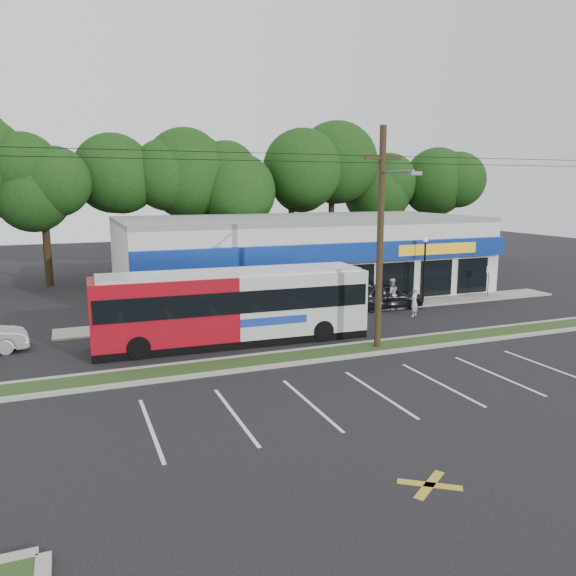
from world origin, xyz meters
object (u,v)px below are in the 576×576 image
(metrobus, at_px, (233,305))
(car_dark, at_px, (385,296))
(lamp_post, at_px, (425,262))
(utility_pole, at_px, (378,232))
(pedestrian_a, at_px, (414,302))
(pedestrian_b, at_px, (391,294))
(sign_post, at_px, (489,276))

(metrobus, bearing_deg, car_dark, 22.21)
(lamp_post, height_order, car_dark, lamp_post)
(utility_pole, bearing_deg, pedestrian_a, 42.33)
(lamp_post, bearing_deg, pedestrian_a, -132.85)
(pedestrian_a, height_order, pedestrian_b, pedestrian_b)
(utility_pole, relative_size, sign_post, 22.47)
(sign_post, xyz_separation_m, car_dark, (-7.99, -0.07, -0.75))
(sign_post, bearing_deg, metrobus, -167.81)
(utility_pole, xyz_separation_m, pedestrian_a, (5.57, 5.07, -4.56))
(pedestrian_a, bearing_deg, car_dark, -113.46)
(utility_pole, distance_m, pedestrian_b, 9.90)
(lamp_post, distance_m, car_dark, 3.54)
(metrobus, bearing_deg, utility_pole, -30.13)
(sign_post, bearing_deg, pedestrian_b, -175.97)
(sign_post, relative_size, car_dark, 0.47)
(lamp_post, relative_size, car_dark, 0.90)
(utility_pole, height_order, pedestrian_a, utility_pole)
(car_dark, distance_m, pedestrian_b, 0.52)
(lamp_post, height_order, sign_post, lamp_post)
(metrobus, xyz_separation_m, pedestrian_a, (11.26, 1.50, -1.00))
(sign_post, xyz_separation_m, metrobus, (-18.86, -4.08, 0.30))
(car_dark, bearing_deg, lamp_post, -80.01)
(sign_post, xyz_separation_m, pedestrian_a, (-7.60, -2.57, -0.70))
(lamp_post, bearing_deg, pedestrian_b, -164.84)
(pedestrian_b, bearing_deg, lamp_post, -159.02)
(pedestrian_a, relative_size, pedestrian_b, 0.88)
(lamp_post, distance_m, sign_post, 5.13)
(car_dark, height_order, pedestrian_b, pedestrian_b)
(metrobus, distance_m, pedestrian_b, 11.56)
(sign_post, height_order, metrobus, metrobus)
(utility_pole, distance_m, car_dark, 10.27)
(pedestrian_a, distance_m, pedestrian_b, 2.04)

